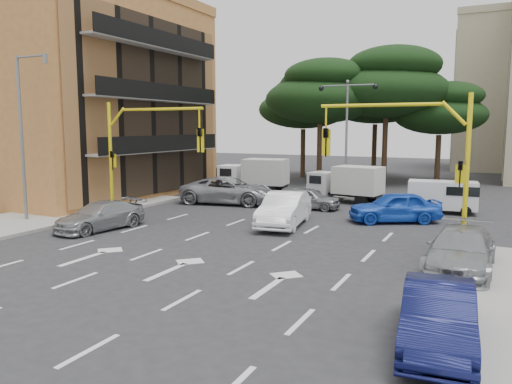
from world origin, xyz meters
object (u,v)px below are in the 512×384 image
car_silver_cross_a (229,190)px  car_navy_parked (438,316)px  box_truck_b (345,184)px  van_white (442,197)px  car_blue_compact (395,207)px  car_silver_cross_b (308,198)px  car_silver_wagon (100,216)px  street_lamp_left (24,127)px  street_lamp_center (347,117)px  car_silver_parked (461,250)px  car_white_hatch (284,209)px  signal_mast_right (418,149)px  box_truck_a (254,176)px  signal_mast_left (137,144)px

car_silver_cross_a → car_navy_parked: 21.03m
box_truck_b → van_white: bearing=-96.5°
car_blue_compact → car_silver_cross_b: (-5.27, 1.92, -0.13)m
car_silver_wagon → car_navy_parked: size_ratio=1.05×
street_lamp_left → box_truck_b: street_lamp_left is taller
street_lamp_center → box_truck_b: (1.00, -3.47, -4.28)m
car_navy_parked → street_lamp_left: bearing=157.4°
car_silver_cross_a → car_silver_wagon: bearing=161.1°
car_silver_parked → car_navy_parked: bearing=-88.9°
street_lamp_left → street_lamp_center: size_ratio=1.03×
street_lamp_left → car_white_hatch: bearing=22.0°
street_lamp_left → car_white_hatch: size_ratio=1.63×
car_silver_parked → box_truck_b: (-7.70, 13.26, 0.42)m
car_white_hatch → car_navy_parked: (8.17, -10.77, -0.11)m
street_lamp_left → car_silver_cross_a: bearing=58.3°
street_lamp_center → car_silver_parked: (8.70, -16.72, -4.70)m
car_white_hatch → car_silver_parked: 9.34m
signal_mast_right → car_silver_wagon: 14.29m
car_silver_cross_b → box_truck_a: 7.84m
signal_mast_right → car_blue_compact: bearing=108.7°
car_silver_parked → car_blue_compact: bearing=116.1°
car_silver_wagon → signal_mast_right: bearing=20.6°
signal_mast_right → car_silver_cross_b: signal_mast_right is taller
car_navy_parked → box_truck_a: size_ratio=0.85×
street_lamp_center → car_silver_wagon: (-6.83, -16.78, -4.78)m
street_lamp_left → car_silver_cross_a: 12.05m
signal_mast_right → car_silver_wagon: size_ratio=1.35×
car_blue_compact → box_truck_a: 13.25m
car_blue_compact → car_silver_cross_b: size_ratio=1.21×
street_lamp_left → car_navy_parked: (19.97, -6.01, -4.03)m
car_blue_compact → car_silver_wagon: car_blue_compact is taller
car_silver_parked → box_truck_a: bearing=136.6°
car_silver_cross_a → car_navy_parked: size_ratio=1.40×
street_lamp_left → box_truck_b: 18.63m
signal_mast_left → car_silver_wagon: (-0.03, -2.78, -3.24)m
signal_mast_right → car_white_hatch: (-6.29, 1.77, -3.07)m
car_white_hatch → box_truck_a: box_truck_a is taller
car_navy_parked → street_lamp_center: bearing=104.8°
car_silver_cross_b → box_truck_a: box_truck_a is taller
car_blue_compact → box_truck_a: bearing=-150.4°
signal_mast_left → van_white: size_ratio=1.66×
van_white → car_blue_compact: bearing=-31.5°
car_white_hatch → car_blue_compact: size_ratio=1.09×
car_silver_cross_b → signal_mast_left: bearing=134.5°
signal_mast_right → street_lamp_center: (-6.80, 14.01, 1.54)m
street_lamp_center → box_truck_a: size_ratio=1.56×
street_lamp_left → street_lamp_center: street_lamp_left is taller
street_lamp_left → box_truck_b: (12.29, 13.53, -3.57)m
car_white_hatch → van_white: van_white is taller
signal_mast_right → car_silver_cross_b: (-6.99, 7.01, -3.25)m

